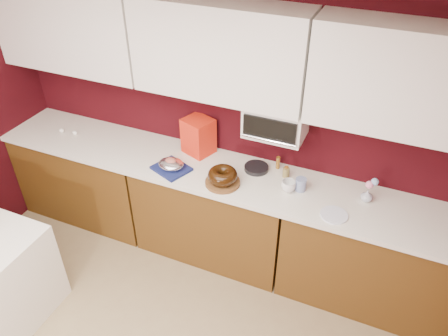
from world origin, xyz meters
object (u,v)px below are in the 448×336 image
pandoro_box (198,136)px  bundt_cake (223,176)px  blue_jar (301,184)px  toaster_oven (276,120)px  coffee_mug (289,185)px  foil_ham_nest (171,164)px  flower_vase (367,195)px

pandoro_box → bundt_cake: bearing=-22.5°
bundt_cake → pandoro_box: bearing=137.4°
pandoro_box → blue_jar: 0.97m
toaster_oven → coffee_mug: toaster_oven is taller
toaster_oven → bundt_cake: 0.59m
bundt_cake → coffee_mug: bundt_cake is taller
toaster_oven → foil_ham_nest: size_ratio=2.14×
blue_jar → pandoro_box: bearing=169.6°
bundt_cake → flower_vase: bearing=12.4°
toaster_oven → pandoro_box: toaster_oven is taller
foil_ham_nest → toaster_oven: bearing=21.5°
bundt_cake → pandoro_box: pandoro_box is taller
bundt_cake → pandoro_box: size_ratio=0.74×
foil_ham_nest → pandoro_box: 0.36m
coffee_mug → flower_vase: coffee_mug is taller
blue_jar → flower_vase: 0.49m
bundt_cake → foil_ham_nest: (-0.46, 0.01, -0.03)m
toaster_oven → pandoro_box: size_ratio=1.43×
toaster_oven → coffee_mug: 0.50m
foil_ham_nest → coffee_mug: 0.96m
bundt_cake → foil_ham_nest: 0.46m
toaster_oven → blue_jar: 0.52m
toaster_oven → flower_vase: bearing=-5.7°
toaster_oven → blue_jar: (0.27, -0.14, -0.42)m
foil_ham_nest → flower_vase: 1.54m
bundt_cake → coffee_mug: bearing=13.5°
pandoro_box → foil_ham_nest: bearing=-85.0°
blue_jar → flower_vase: bearing=7.8°
bundt_cake → flower_vase: bundt_cake is taller
blue_jar → toaster_oven: bearing=152.4°
coffee_mug → blue_jar: (0.08, 0.05, -0.00)m
bundt_cake → flower_vase: 1.09m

